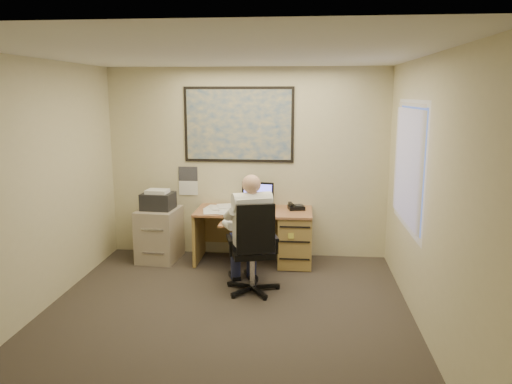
# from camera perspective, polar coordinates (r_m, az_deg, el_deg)

# --- Properties ---
(room_shell) EXTENTS (4.00, 4.50, 2.70)m
(room_shell) POSITION_cam_1_polar(r_m,az_deg,el_deg) (4.96, -3.97, -0.26)
(room_shell) COLOR #332D28
(room_shell) RESTS_ON ground
(desk) EXTENTS (1.60, 0.97, 1.11)m
(desk) POSITION_cam_1_polar(r_m,az_deg,el_deg) (6.97, 2.46, -4.55)
(desk) COLOR #A66E47
(desk) RESTS_ON ground
(world_map) EXTENTS (1.56, 0.03, 1.06)m
(world_map) POSITION_cam_1_polar(r_m,az_deg,el_deg) (7.10, -1.99, 7.69)
(world_map) COLOR #1E4C93
(world_map) RESTS_ON room_shell
(wall_calendar) EXTENTS (0.28, 0.01, 0.42)m
(wall_calendar) POSITION_cam_1_polar(r_m,az_deg,el_deg) (7.34, -7.76, 1.26)
(wall_calendar) COLOR white
(wall_calendar) RESTS_ON room_shell
(window_blinds) EXTENTS (0.06, 1.40, 1.30)m
(window_blinds) POSITION_cam_1_polar(r_m,az_deg,el_deg) (5.77, 17.09, 2.90)
(window_blinds) COLOR beige
(window_blinds) RESTS_ON room_shell
(filing_cabinet) EXTENTS (0.58, 0.67, 1.02)m
(filing_cabinet) POSITION_cam_1_polar(r_m,az_deg,el_deg) (7.22, -10.99, -4.24)
(filing_cabinet) COLOR #A69886
(filing_cabinet) RESTS_ON ground
(office_chair) EXTENTS (0.82, 0.82, 1.12)m
(office_chair) POSITION_cam_1_polar(r_m,az_deg,el_deg) (5.96, -0.62, -8.48)
(office_chair) COLOR black
(office_chair) RESTS_ON ground
(person) EXTENTS (0.85, 0.99, 1.41)m
(person) POSITION_cam_1_polar(r_m,az_deg,el_deg) (5.92, -0.40, -4.77)
(person) COLOR white
(person) RESTS_ON office_chair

